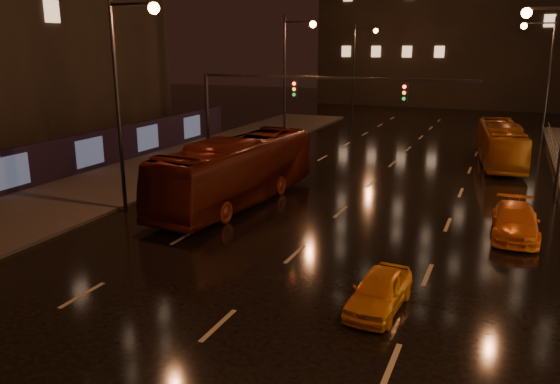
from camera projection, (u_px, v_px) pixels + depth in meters
name	position (u px, v px, depth m)	size (l,w,h in m)	color
ground	(362.00, 192.00, 29.87)	(140.00, 140.00, 0.00)	black
sidewalk_left	(104.00, 188.00, 30.52)	(7.00, 70.00, 0.15)	#38332D
hoarding_left	(8.00, 172.00, 28.95)	(0.30, 46.00, 2.50)	black
traffic_signal	(277.00, 101.00, 30.56)	(15.31, 0.32, 6.20)	black
bus_red	(237.00, 171.00, 27.46)	(2.79, 11.91, 3.32)	#4E140B
bus_curb	(501.00, 144.00, 36.52)	(2.32, 9.94, 2.77)	#984C0F
taxi_near	(379.00, 291.00, 16.49)	(1.40, 3.48, 1.19)	orange
taxi_far	(515.00, 221.00, 22.84)	(1.81, 4.46, 1.29)	orange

